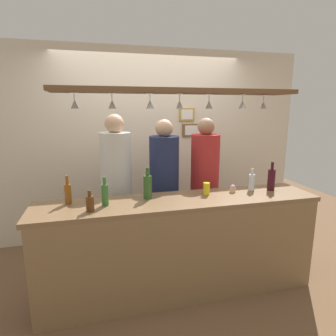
{
  "coord_description": "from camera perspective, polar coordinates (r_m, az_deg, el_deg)",
  "views": [
    {
      "loc": [
        -0.75,
        -2.81,
        1.81
      ],
      "look_at": [
        0.0,
        0.1,
        1.17
      ],
      "focal_mm": 30.36,
      "sensor_mm": 36.0,
      "label": 1
    }
  ],
  "objects": [
    {
      "name": "ground_plane",
      "position": [
        3.43,
        0.44,
        -19.88
      ],
      "size": [
        8.0,
        8.0,
        0.0
      ],
      "primitive_type": "plane",
      "color": "brown"
    },
    {
      "name": "back_wall",
      "position": [
        4.02,
        -3.56,
        4.68
      ],
      "size": [
        4.4,
        0.06,
        2.6
      ],
      "primitive_type": "cube",
      "color": "beige",
      "rests_on": "ground_plane"
    },
    {
      "name": "bar_counter",
      "position": [
        2.69,
        3.27,
        -13.48
      ],
      "size": [
        2.7,
        0.55,
        0.96
      ],
      "color": "brown",
      "rests_on": "ground_plane"
    },
    {
      "name": "overhead_glass_rack",
      "position": [
        2.63,
        2.25,
        15.18
      ],
      "size": [
        2.2,
        0.36,
        0.04
      ],
      "primitive_type": "cube",
      "color": "brown"
    },
    {
      "name": "hanging_wineglass_far_left",
      "position": [
        2.54,
        -18.23,
        12.19
      ],
      "size": [
        0.07,
        0.07,
        0.13
      ],
      "color": "silver",
      "rests_on": "overhead_glass_rack"
    },
    {
      "name": "hanging_wineglass_left",
      "position": [
        2.52,
        -11.15,
        12.56
      ],
      "size": [
        0.07,
        0.07,
        0.13
      ],
      "color": "silver",
      "rests_on": "overhead_glass_rack"
    },
    {
      "name": "hanging_wineglass_center_left",
      "position": [
        2.5,
        -3.63,
        12.76
      ],
      "size": [
        0.07,
        0.07,
        0.13
      ],
      "color": "silver",
      "rests_on": "overhead_glass_rack"
    },
    {
      "name": "hanging_wineglass_center",
      "position": [
        2.6,
        2.26,
        12.75
      ],
      "size": [
        0.07,
        0.07,
        0.13
      ],
      "color": "silver",
      "rests_on": "overhead_glass_rack"
    },
    {
      "name": "hanging_wineglass_center_right",
      "position": [
        2.73,
        8.23,
        12.6
      ],
      "size": [
        0.07,
        0.07,
        0.13
      ],
      "color": "silver",
      "rests_on": "overhead_glass_rack"
    },
    {
      "name": "hanging_wineglass_right",
      "position": [
        2.8,
        14.71,
        12.32
      ],
      "size": [
        0.07,
        0.07,
        0.13
      ],
      "color": "silver",
      "rests_on": "overhead_glass_rack"
    },
    {
      "name": "hanging_wineglass_far_right",
      "position": [
        3.06,
        18.58,
        12.03
      ],
      "size": [
        0.07,
        0.07,
        0.13
      ],
      "color": "silver",
      "rests_on": "overhead_glass_rack"
    },
    {
      "name": "person_left_white_patterned_shirt",
      "position": [
        3.21,
        -10.32,
        -1.79
      ],
      "size": [
        0.34,
        0.34,
        1.75
      ],
      "color": "#2D334C",
      "rests_on": "ground_plane"
    },
    {
      "name": "person_middle_navy_shirt",
      "position": [
        3.3,
        -0.77,
        -1.92
      ],
      "size": [
        0.34,
        0.34,
        1.68
      ],
      "color": "#2D334C",
      "rests_on": "ground_plane"
    },
    {
      "name": "person_right_red_shirt",
      "position": [
        3.45,
        7.38,
        -1.29
      ],
      "size": [
        0.34,
        0.34,
        1.7
      ],
      "color": "#2D334C",
      "rests_on": "ground_plane"
    },
    {
      "name": "bottle_beer_amber_tall",
      "position": [
        2.71,
        -19.45,
        -4.76
      ],
      "size": [
        0.06,
        0.06,
        0.26
      ],
      "color": "brown",
      "rests_on": "bar_counter"
    },
    {
      "name": "bottle_champagne_green",
      "position": [
        2.71,
        -4.1,
        -3.69
      ],
      "size": [
        0.08,
        0.08,
        0.3
      ],
      "color": "#2D5623",
      "rests_on": "bar_counter"
    },
    {
      "name": "bottle_wine_dark_red",
      "position": [
        3.16,
        20.03,
        -2.13
      ],
      "size": [
        0.08,
        0.08,
        0.3
      ],
      "color": "#380F19",
      "rests_on": "bar_counter"
    },
    {
      "name": "bottle_beer_green_import",
      "position": [
        2.58,
        -12.54,
        -5.14
      ],
      "size": [
        0.06,
        0.06,
        0.26
      ],
      "color": "#336B2D",
      "rests_on": "bar_counter"
    },
    {
      "name": "bottle_soda_clear",
      "position": [
        3.1,
        16.44,
        -2.67
      ],
      "size": [
        0.06,
        0.06,
        0.23
      ],
      "color": "silver",
      "rests_on": "bar_counter"
    },
    {
      "name": "bottle_beer_brown_stubby",
      "position": [
        2.47,
        -15.4,
        -6.81
      ],
      "size": [
        0.07,
        0.07,
        0.18
      ],
      "color": "#512D14",
      "rests_on": "bar_counter"
    },
    {
      "name": "drink_can",
      "position": [
        2.86,
        7.73,
        -4.14
      ],
      "size": [
        0.07,
        0.07,
        0.12
      ],
      "primitive_type": "cylinder",
      "color": "yellow",
      "rests_on": "bar_counter"
    },
    {
      "name": "cupcake",
      "position": [
        3.0,
        12.85,
        -4.07
      ],
      "size": [
        0.06,
        0.06,
        0.08
      ],
      "color": "beige",
      "rests_on": "bar_counter"
    },
    {
      "name": "picture_frame_upper_small",
      "position": [
        4.07,
        3.81,
        10.67
      ],
      "size": [
        0.22,
        0.02,
        0.18
      ],
      "color": "#B29338",
      "rests_on": "back_wall"
    },
    {
      "name": "picture_frame_lower_pair",
      "position": [
        4.11,
        4.93,
        7.57
      ],
      "size": [
        0.3,
        0.02,
        0.18
      ],
      "color": "brown",
      "rests_on": "back_wall"
    }
  ]
}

